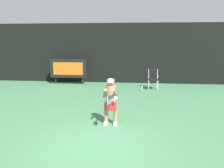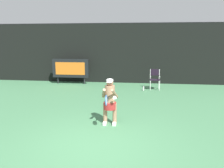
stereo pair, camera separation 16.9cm
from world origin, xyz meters
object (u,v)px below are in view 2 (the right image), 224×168
Objects in this scene: tennis_player at (110,100)px; tennis_racket at (106,100)px; umpire_chair at (155,78)px; water_bottle at (143,88)px; scoreboard at (71,68)px.

tennis_racket is at bearing -93.08° from tennis_player.
tennis_player is at bearing 95.23° from tennis_racket.
tennis_racket is (-1.77, -5.82, 0.31)m from umpire_chair.
scoreboard is at bearing 163.03° from water_bottle.
tennis_racket is at bearing -102.16° from water_bottle.
tennis_racket is (3.19, -6.74, -0.02)m from scoreboard.
scoreboard is 3.65× the size of tennis_racket.
umpire_chair is 6.09m from tennis_racket.
umpire_chair is at bearing -10.54° from scoreboard.
scoreboard is 2.04× the size of umpire_chair.
tennis_player is at bearing -103.14° from water_bottle.
umpire_chair is at bearing 71.79° from tennis_player.
scoreboard is 8.30× the size of water_bottle.
tennis_player is at bearing -108.21° from umpire_chair.
scoreboard is 5.05m from umpire_chair.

